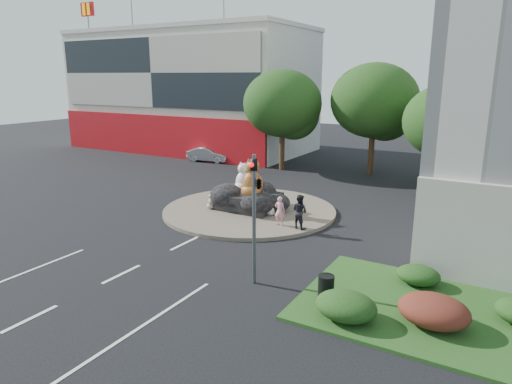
# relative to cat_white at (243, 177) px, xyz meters

# --- Properties ---
(ground) EXTENTS (120.00, 120.00, 0.00)m
(ground) POSITION_rel_cat_white_xyz_m (0.59, -10.26, -1.99)
(ground) COLOR black
(ground) RESTS_ON ground
(roundabout_island) EXTENTS (10.00, 10.00, 0.20)m
(roundabout_island) POSITION_rel_cat_white_xyz_m (0.59, -0.26, -1.89)
(roundabout_island) COLOR brown
(roundabout_island) RESTS_ON ground
(rock_plinth) EXTENTS (3.20, 2.60, 0.90)m
(rock_plinth) POSITION_rel_cat_white_xyz_m (0.59, -0.26, -1.34)
(rock_plinth) COLOR black
(rock_plinth) RESTS_ON roundabout_island
(shophouse_block) EXTENTS (25.20, 12.30, 17.40)m
(shophouse_block) POSITION_rel_cat_white_xyz_m (-17.41, 17.65, 4.19)
(shophouse_block) COLOR silver
(shophouse_block) RESTS_ON ground
(grass_verge) EXTENTS (10.00, 6.00, 0.12)m
(grass_verge) POSITION_rel_cat_white_xyz_m (12.59, -7.26, -1.93)
(grass_verge) COLOR #204818
(grass_verge) RESTS_ON ground
(tree_left) EXTENTS (6.46, 6.46, 8.27)m
(tree_left) POSITION_rel_cat_white_xyz_m (-3.34, 11.80, 3.26)
(tree_left) COLOR #382314
(tree_left) RESTS_ON ground
(tree_mid) EXTENTS (6.84, 6.84, 8.76)m
(tree_mid) POSITION_rel_cat_white_xyz_m (3.66, 13.80, 3.57)
(tree_mid) COLOR #382314
(tree_mid) RESTS_ON ground
(tree_right) EXTENTS (5.70, 5.70, 7.30)m
(tree_right) POSITION_rel_cat_white_xyz_m (9.66, 9.80, 2.64)
(tree_right) COLOR #382314
(tree_right) RESTS_ON ground
(hedge_near_green) EXTENTS (2.00, 1.60, 0.90)m
(hedge_near_green) POSITION_rel_cat_white_xyz_m (9.59, -9.26, -1.42)
(hedge_near_green) COLOR #163410
(hedge_near_green) RESTS_ON grass_verge
(hedge_red) EXTENTS (2.20, 1.76, 0.99)m
(hedge_red) POSITION_rel_cat_white_xyz_m (12.09, -8.26, -1.38)
(hedge_red) COLOR #522516
(hedge_red) RESTS_ON grass_verge
(hedge_back_green) EXTENTS (1.60, 1.28, 0.72)m
(hedge_back_green) POSITION_rel_cat_white_xyz_m (11.09, -5.46, -1.51)
(hedge_back_green) COLOR #163410
(hedge_back_green) RESTS_ON grass_verge
(traffic_light) EXTENTS (0.44, 1.24, 5.00)m
(traffic_light) POSITION_rel_cat_white_xyz_m (5.69, -8.26, 1.63)
(traffic_light) COLOR #595B60
(traffic_light) RESTS_ON ground
(street_lamp) EXTENTS (2.34, 0.22, 8.06)m
(street_lamp) POSITION_rel_cat_white_xyz_m (13.41, -2.26, 2.56)
(street_lamp) COLOR #595B60
(street_lamp) RESTS_ON ground
(cat_white) EXTENTS (1.26, 1.15, 1.78)m
(cat_white) POSITION_rel_cat_white_xyz_m (0.00, 0.00, 0.00)
(cat_white) COLOR silver
(cat_white) RESTS_ON rock_plinth
(cat_tabby) EXTENTS (1.74, 1.67, 2.22)m
(cat_tabby) POSITION_rel_cat_white_xyz_m (1.13, -0.80, 0.22)
(cat_tabby) COLOR #B57625
(cat_tabby) RESTS_ON rock_plinth
(kitten_calico) EXTENTS (0.75, 0.74, 0.94)m
(kitten_calico) POSITION_rel_cat_white_xyz_m (-1.35, -1.35, -1.32)
(kitten_calico) COLOR beige
(kitten_calico) RESTS_ON roundabout_island
(kitten_white) EXTENTS (0.61, 0.57, 0.82)m
(kitten_white) POSITION_rel_cat_white_xyz_m (2.26, -0.76, -1.38)
(kitten_white) COLOR beige
(kitten_white) RESTS_ON roundabout_island
(pedestrian_pink) EXTENTS (0.58, 0.40, 1.53)m
(pedestrian_pink) POSITION_rel_cat_white_xyz_m (3.49, -2.04, -1.02)
(pedestrian_pink) COLOR pink
(pedestrian_pink) RESTS_ON roundabout_island
(pedestrian_dark) EXTENTS (0.99, 0.86, 1.77)m
(pedestrian_dark) POSITION_rel_cat_white_xyz_m (4.59, -2.01, -0.91)
(pedestrian_dark) COLOR black
(pedestrian_dark) RESTS_ON roundabout_island
(parked_car) EXTENTS (4.19, 1.99, 1.33)m
(parked_car) POSITION_rel_cat_white_xyz_m (-10.93, 11.67, -1.33)
(parked_car) COLOR #ACAEB4
(parked_car) RESTS_ON ground
(litter_bin) EXTENTS (0.71, 0.71, 0.78)m
(litter_bin) POSITION_rel_cat_white_xyz_m (8.46, -8.12, -1.48)
(litter_bin) COLOR black
(litter_bin) RESTS_ON grass_verge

